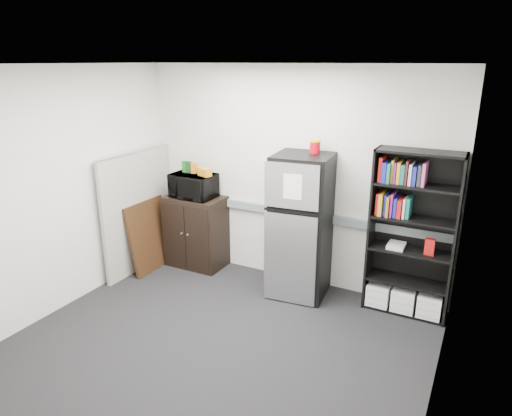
% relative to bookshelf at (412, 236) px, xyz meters
% --- Properties ---
extents(floor, '(4.00, 4.00, 0.00)m').
position_rel_bookshelf_xyz_m(floor, '(-1.53, -1.57, -0.91)').
color(floor, black).
rests_on(floor, ground).
extents(wall_back, '(4.00, 0.02, 2.70)m').
position_rel_bookshelf_xyz_m(wall_back, '(-1.53, 0.18, 0.44)').
color(wall_back, silver).
rests_on(wall_back, floor).
extents(wall_right, '(0.02, 3.50, 2.70)m').
position_rel_bookshelf_xyz_m(wall_right, '(0.47, -1.57, 0.44)').
color(wall_right, silver).
rests_on(wall_right, floor).
extents(wall_left, '(0.02, 3.50, 2.70)m').
position_rel_bookshelf_xyz_m(wall_left, '(-3.53, -1.57, 0.44)').
color(wall_left, silver).
rests_on(wall_left, floor).
extents(ceiling, '(4.00, 3.50, 0.02)m').
position_rel_bookshelf_xyz_m(ceiling, '(-1.53, -1.57, 1.79)').
color(ceiling, white).
rests_on(ceiling, wall_back).
extents(electrical_raceway, '(3.92, 0.05, 0.10)m').
position_rel_bookshelf_xyz_m(electrical_raceway, '(-1.53, 0.15, -0.01)').
color(electrical_raceway, gray).
rests_on(electrical_raceway, wall_back).
extents(wall_note, '(0.14, 0.00, 0.10)m').
position_rel_bookshelf_xyz_m(wall_note, '(-1.88, 0.18, 0.64)').
color(wall_note, white).
rests_on(wall_note, wall_back).
extents(bookshelf, '(0.90, 0.34, 1.85)m').
position_rel_bookshelf_xyz_m(bookshelf, '(0.00, 0.00, 0.00)').
color(bookshelf, black).
rests_on(bookshelf, floor).
extents(cubicle_partition, '(0.06, 1.30, 1.62)m').
position_rel_bookshelf_xyz_m(cubicle_partition, '(-3.43, -0.49, -0.10)').
color(cubicle_partition, gray).
rests_on(cubicle_partition, floor).
extents(cabinet, '(0.79, 0.52, 0.99)m').
position_rel_bookshelf_xyz_m(cabinet, '(-2.81, -0.06, -0.42)').
color(cabinet, black).
rests_on(cabinet, floor).
extents(microwave, '(0.58, 0.39, 0.32)m').
position_rel_bookshelf_xyz_m(microwave, '(-2.81, -0.08, 0.23)').
color(microwave, black).
rests_on(microwave, cabinet).
extents(snack_box_a, '(0.08, 0.06, 0.15)m').
position_rel_bookshelf_xyz_m(snack_box_a, '(-2.95, -0.05, 0.47)').
color(snack_box_a, '#1B5C1A').
rests_on(snack_box_a, microwave).
extents(snack_box_b, '(0.07, 0.06, 0.15)m').
position_rel_bookshelf_xyz_m(snack_box_b, '(-2.89, -0.05, 0.47)').
color(snack_box_b, '#0D3C1B').
rests_on(snack_box_b, microwave).
extents(snack_box_c, '(0.07, 0.05, 0.14)m').
position_rel_bookshelf_xyz_m(snack_box_c, '(-2.81, -0.05, 0.46)').
color(snack_box_c, '#CA6913').
rests_on(snack_box_c, microwave).
extents(snack_bag, '(0.20, 0.15, 0.10)m').
position_rel_bookshelf_xyz_m(snack_bag, '(-2.61, -0.10, 0.44)').
color(snack_bag, orange).
rests_on(snack_bag, microwave).
extents(refrigerator, '(0.71, 0.73, 1.72)m').
position_rel_bookshelf_xyz_m(refrigerator, '(-1.23, -0.14, -0.05)').
color(refrigerator, black).
rests_on(refrigerator, floor).
extents(coffee_can, '(0.12, 0.12, 0.17)m').
position_rel_bookshelf_xyz_m(coffee_can, '(-1.15, -0.02, 0.89)').
color(coffee_can, '#AE0815').
rests_on(coffee_can, refrigerator).
extents(framed_poster, '(0.20, 0.74, 0.94)m').
position_rel_bookshelf_xyz_m(framed_poster, '(-3.30, -0.45, -0.44)').
color(framed_poster, black).
rests_on(framed_poster, floor).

